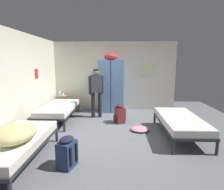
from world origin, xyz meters
name	(u,v)px	position (x,y,z in m)	size (l,w,h in m)	color
ground_plane	(112,134)	(0.00, 0.00, 0.00)	(7.81, 7.81, 0.00)	slate
room_backdrop	(75,79)	(-1.16, 1.19, 1.26)	(4.53, 4.94, 2.52)	beige
locker_bank	(111,85)	(-0.10, 2.16, 0.97)	(0.90, 0.55, 2.07)	#6B93C6
shelf_unit	(62,102)	(-1.90, 2.17, 0.35)	(0.38, 0.30, 0.57)	#99704C
bed_left_front	(15,143)	(-1.65, -1.42, 0.38)	(0.90, 1.90, 0.49)	#28282D
bed_left_rear	(59,108)	(-1.65, 1.02, 0.38)	(0.90, 1.90, 0.49)	#28282D
bed_right	(180,121)	(1.65, -0.10, 0.38)	(0.90, 1.90, 0.49)	#28282D
bedding_heap	(17,133)	(-1.51, -1.58, 0.63)	(0.59, 0.81, 0.28)	#D1C67F
person_traveler	(96,88)	(-0.54, 1.40, 0.95)	(0.49, 0.27, 1.58)	black
water_bottle	(60,93)	(-1.98, 2.19, 0.67)	(0.07, 0.07, 0.23)	#B2DBEA
lotion_bottle	(63,94)	(-1.83, 2.13, 0.64)	(0.06, 0.06, 0.15)	white
backpack_maroon	(119,114)	(0.20, 0.87, 0.26)	(0.40, 0.38, 0.55)	maroon
backpack_navy	(66,153)	(-0.73, -1.51, 0.26)	(0.39, 0.38, 0.55)	navy
clothes_pile_pink	(140,129)	(0.74, 0.23, 0.05)	(0.47, 0.46, 0.10)	pink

